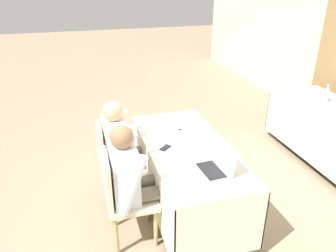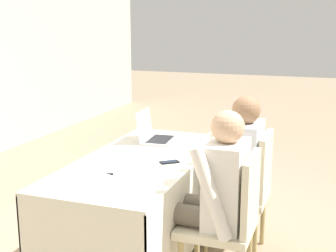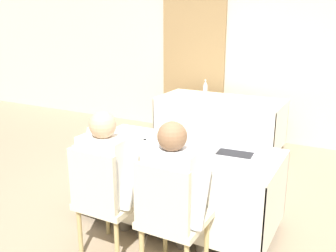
{
  "view_description": "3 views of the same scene",
  "coord_description": "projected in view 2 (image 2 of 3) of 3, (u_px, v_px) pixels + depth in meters",
  "views": [
    {
      "loc": [
        2.67,
        -0.97,
        2.3
      ],
      "look_at": [
        0.0,
        -0.2,
        0.98
      ],
      "focal_mm": 35.0,
      "sensor_mm": 36.0,
      "label": 1
    },
    {
      "loc": [
        -2.9,
        -1.26,
        1.67
      ],
      "look_at": [
        0.0,
        -0.2,
        0.98
      ],
      "focal_mm": 50.0,
      "sensor_mm": 36.0,
      "label": 2
    },
    {
      "loc": [
        1.36,
        -2.75,
        1.82
      ],
      "look_at": [
        0.0,
        -0.2,
        0.98
      ],
      "focal_mm": 40.0,
      "sensor_mm": 36.0,
      "label": 3
    }
  ],
  "objects": [
    {
      "name": "conference_table_near",
      "position": [
        141.0,
        182.0,
        3.32
      ],
      "size": [
        1.72,
        0.79,
        0.73
      ],
      "color": "silver",
      "rests_on": "ground_plane"
    },
    {
      "name": "laptop",
      "position": [
        155.0,
        136.0,
        3.74
      ],
      "size": [
        0.35,
        0.3,
        0.25
      ],
      "rotation": [
        0.0,
        0.0,
        0.08
      ],
      "color": "#B7B7BC",
      "rests_on": "conference_table_near"
    },
    {
      "name": "cell_phone",
      "position": [
        169.0,
        162.0,
        3.18
      ],
      "size": [
        0.13,
        0.14,
        0.01
      ],
      "rotation": [
        0.0,
        0.0,
        0.71
      ],
      "color": "black",
      "rests_on": "conference_table_near"
    },
    {
      "name": "paper_beside_laptop",
      "position": [
        119.0,
        170.0,
        3.02
      ],
      "size": [
        0.27,
        0.34,
        0.0
      ],
      "rotation": [
        0.0,
        0.0,
        -0.24
      ],
      "color": "white",
      "rests_on": "conference_table_near"
    },
    {
      "name": "paper_centre_table",
      "position": [
        173.0,
        141.0,
        3.77
      ],
      "size": [
        0.29,
        0.34,
        0.0
      ],
      "rotation": [
        0.0,
        0.0,
        0.29
      ],
      "color": "white",
      "rests_on": "conference_table_near"
    },
    {
      "name": "paper_left_edge",
      "position": [
        89.0,
        179.0,
        2.85
      ],
      "size": [
        0.32,
        0.36,
        0.0
      ],
      "rotation": [
        0.0,
        0.0,
        0.46
      ],
      "color": "white",
      "rests_on": "conference_table_near"
    },
    {
      "name": "chair_near_left",
      "position": [
        229.0,
        218.0,
        2.84
      ],
      "size": [
        0.44,
        0.44,
        0.91
      ],
      "rotation": [
        0.0,
        0.0,
        3.14
      ],
      "color": "tan",
      "rests_on": "ground_plane"
    },
    {
      "name": "chair_near_right",
      "position": [
        247.0,
        188.0,
        3.36
      ],
      "size": [
        0.44,
        0.44,
        0.91
      ],
      "rotation": [
        0.0,
        0.0,
        3.14
      ],
      "color": "tan",
      "rests_on": "ground_plane"
    },
    {
      "name": "person_checkered_shirt",
      "position": [
        213.0,
        191.0,
        2.84
      ],
      "size": [
        0.5,
        0.52,
        1.17
      ],
      "rotation": [
        0.0,
        0.0,
        3.14
      ],
      "color": "#665B4C",
      "rests_on": "ground_plane"
    },
    {
      "name": "person_white_shirt",
      "position": [
        233.0,
        165.0,
        3.36
      ],
      "size": [
        0.5,
        0.52,
        1.17
      ],
      "rotation": [
        0.0,
        0.0,
        3.14
      ],
      "color": "#665B4C",
      "rests_on": "ground_plane"
    }
  ]
}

